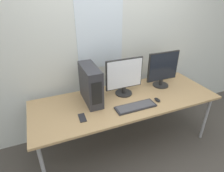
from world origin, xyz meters
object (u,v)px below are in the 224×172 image
Objects in this scene: pc_tower at (91,84)px; cell_phone at (82,118)px; keyboard at (136,107)px; monitor_main at (124,77)px; monitor_right_near at (163,69)px; mouse at (157,100)px.

cell_phone is at bearing -122.93° from pc_tower.
monitor_main is at bearing 88.45° from keyboard.
monitor_right_near is at bearing 16.51° from cell_phone.
pc_tower reaches higher than mouse.
cell_phone is (-0.64, -0.31, -0.25)m from monitor_main.
keyboard is 3.20× the size of cell_phone.
pc_tower is 1.04m from monitor_right_near.
monitor_right_near is 3.24× the size of cell_phone.
mouse is (-0.28, -0.33, -0.24)m from monitor_right_near.
pc_tower is at bearing 59.43° from cell_phone.
monitor_main is at bearing 134.00° from mouse.
keyboard is 4.91× the size of mouse.
mouse is at bearing -46.00° from monitor_main.
keyboard is at bearing -38.26° from pc_tower.
mouse is 0.95m from cell_phone.
monitor_right_near reaches higher than monitor_main.
cell_phone is (-1.24, -0.31, -0.25)m from monitor_right_near.
cell_phone is (-0.20, -0.30, -0.22)m from pc_tower.
pc_tower is 3.12× the size of cell_phone.
monitor_right_near is at bearing 0.40° from pc_tower.
pc_tower is 0.43m from cell_phone.
cell_phone is (-0.95, 0.02, -0.01)m from mouse.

